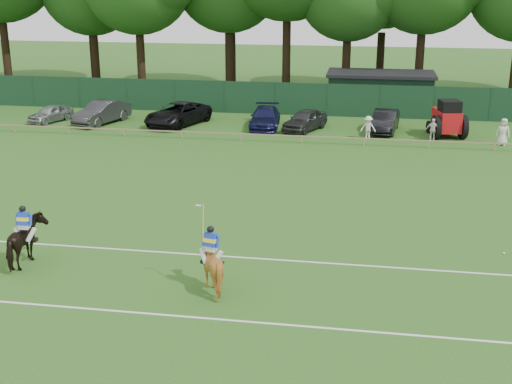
% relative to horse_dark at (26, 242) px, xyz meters
% --- Properties ---
extents(ground, '(160.00, 160.00, 0.00)m').
position_rel_horse_dark_xyz_m(ground, '(7.25, 2.98, -0.92)').
color(ground, '#1E4C14').
rests_on(ground, ground).
extents(horse_dark, '(1.08, 2.21, 1.83)m').
position_rel_horse_dark_xyz_m(horse_dark, '(0.00, 0.00, 0.00)').
color(horse_dark, black).
rests_on(horse_dark, ground).
extents(horse_chestnut, '(1.85, 1.99, 1.85)m').
position_rel_horse_dark_xyz_m(horse_chestnut, '(7.34, -0.96, 0.01)').
color(horse_chestnut, brown).
rests_on(horse_chestnut, ground).
extents(sedan_silver, '(2.71, 3.95, 1.25)m').
position_rel_horse_dark_xyz_m(sedan_silver, '(-10.73, 24.53, -0.29)').
color(sedan_silver, '#A2A5A7').
rests_on(sedan_silver, ground).
extents(sedan_grey, '(3.11, 5.18, 1.61)m').
position_rel_horse_dark_xyz_m(sedan_grey, '(-6.78, 24.62, -0.11)').
color(sedan_grey, '#2E2E30').
rests_on(sedan_grey, ground).
extents(suv_black, '(4.41, 6.27, 1.59)m').
position_rel_horse_dark_xyz_m(suv_black, '(-1.15, 25.00, -0.12)').
color(suv_black, black).
rests_on(suv_black, ground).
extents(sedan_navy, '(2.36, 5.05, 1.43)m').
position_rel_horse_dark_xyz_m(sedan_navy, '(5.19, 25.16, -0.20)').
color(sedan_navy, '#13153C').
rests_on(sedan_navy, ground).
extents(hatch_grey, '(3.25, 4.63, 1.46)m').
position_rel_horse_dark_xyz_m(hatch_grey, '(8.07, 24.75, -0.18)').
color(hatch_grey, '#2E2E30').
rests_on(hatch_grey, ground).
extents(estate_black, '(2.15, 4.68, 1.49)m').
position_rel_horse_dark_xyz_m(estate_black, '(13.57, 25.19, -0.17)').
color(estate_black, black).
rests_on(estate_black, ground).
extents(spectator_left, '(1.01, 0.60, 1.55)m').
position_rel_horse_dark_xyz_m(spectator_left, '(12.45, 22.79, -0.14)').
color(spectator_left, silver).
rests_on(spectator_left, ground).
extents(spectator_mid, '(0.89, 0.39, 1.51)m').
position_rel_horse_dark_xyz_m(spectator_mid, '(16.61, 22.94, -0.16)').
color(spectator_mid, silver).
rests_on(spectator_mid, ground).
extents(spectator_right, '(0.98, 0.78, 1.74)m').
position_rel_horse_dark_xyz_m(spectator_right, '(20.95, 22.50, -0.05)').
color(spectator_right, silver).
rests_on(spectator_right, ground).
extents(rider_dark, '(0.94, 0.39, 1.41)m').
position_rel_horse_dark_xyz_m(rider_dark, '(0.00, -0.01, 0.79)').
color(rider_dark, silver).
rests_on(rider_dark, ground).
extents(rider_chestnut, '(0.93, 0.69, 2.05)m').
position_rel_horse_dark_xyz_m(rider_chestnut, '(7.33, -0.97, 0.82)').
color(rider_chestnut, silver).
rests_on(rider_chestnut, ground).
extents(polo_ball, '(0.09, 0.09, 0.09)m').
position_rel_horse_dark_xyz_m(polo_ball, '(17.95, 4.00, -0.87)').
color(polo_ball, silver).
rests_on(polo_ball, ground).
extents(pitch_lines, '(60.00, 5.10, 0.01)m').
position_rel_horse_dark_xyz_m(pitch_lines, '(7.25, -0.52, -0.91)').
color(pitch_lines, silver).
rests_on(pitch_lines, ground).
extents(pitch_rail, '(62.10, 0.10, 0.50)m').
position_rel_horse_dark_xyz_m(pitch_rail, '(7.25, 20.98, -0.47)').
color(pitch_rail, '#997F5B').
rests_on(pitch_rail, ground).
extents(perimeter_fence, '(92.08, 0.08, 2.50)m').
position_rel_horse_dark_xyz_m(perimeter_fence, '(7.25, 29.98, 0.33)').
color(perimeter_fence, '#14351E').
rests_on(perimeter_fence, ground).
extents(utility_shed, '(8.40, 4.40, 3.04)m').
position_rel_horse_dark_xyz_m(utility_shed, '(13.25, 32.98, 0.62)').
color(utility_shed, '#14331E').
rests_on(utility_shed, ground).
extents(tree_row, '(96.00, 12.00, 21.00)m').
position_rel_horse_dark_xyz_m(tree_row, '(9.25, 37.98, -0.92)').
color(tree_row, '#26561C').
rests_on(tree_row, ground).
extents(tractor, '(2.56, 3.33, 2.52)m').
position_rel_horse_dark_xyz_m(tractor, '(17.64, 24.32, 0.28)').
color(tractor, '#B71016').
rests_on(tractor, ground).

